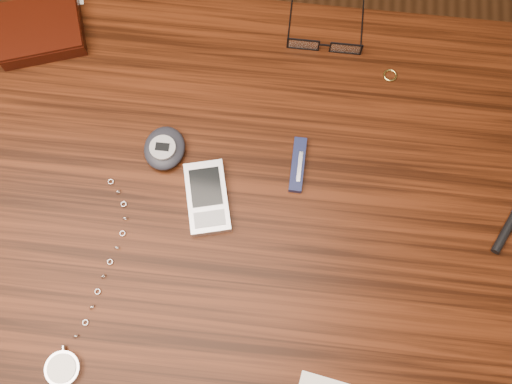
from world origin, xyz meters
TOP-DOWN VIEW (x-y plane):
  - ground at (0.00, 0.00)m, footprint 3.80×3.80m
  - desk at (0.00, 0.00)m, footprint 1.00×0.70m
  - wallet_and_card at (-0.29, 0.25)m, footprint 0.15×0.18m
  - eyeglasses at (0.13, 0.28)m, footprint 0.11×0.11m
  - gold_ring at (0.23, 0.24)m, footprint 0.02×0.02m
  - pocket_watch at (-0.15, -0.21)m, footprint 0.07×0.27m
  - pda_phone at (-0.01, 0.02)m, footprint 0.08×0.11m
  - pedometer at (-0.08, 0.09)m, footprint 0.06×0.07m
  - pocket_knife at (0.11, 0.08)m, footprint 0.02×0.08m
  - black_blue_pen at (0.40, 0.03)m, footprint 0.05×0.08m

SIDE VIEW (x-z plane):
  - ground at x=0.00m, z-range 0.00..0.00m
  - desk at x=0.00m, z-range 0.27..1.02m
  - gold_ring at x=0.23m, z-range 0.75..0.75m
  - pocket_knife at x=0.11m, z-range 0.75..0.76m
  - pocket_watch at x=-0.15m, z-range 0.75..0.76m
  - black_blue_pen at x=0.40m, z-range 0.75..0.76m
  - pda_phone at x=-0.01m, z-range 0.75..0.76m
  - eyeglasses at x=0.13m, z-range 0.75..0.77m
  - pedometer at x=-0.08m, z-range 0.75..0.77m
  - wallet_and_card at x=-0.29m, z-range 0.75..0.78m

